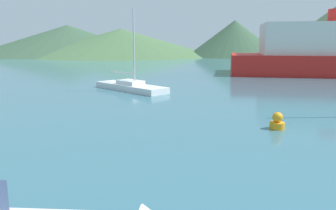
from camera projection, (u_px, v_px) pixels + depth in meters
sailboat_inner at (130, 86)px, 27.49m from camera, size 7.30×5.76×6.64m
ferry_distant at (335, 52)px, 39.95m from camera, size 25.10×10.17×7.83m
buoy_marker at (277, 122)px, 15.26m from camera, size 0.69×0.69×0.80m
hill_west at (68, 40)px, 101.26m from camera, size 55.65×55.65×9.02m
hill_central at (121, 42)px, 95.03m from camera, size 54.35×54.35×7.71m
hill_east at (234, 38)px, 88.37m from camera, size 26.03×26.03×9.67m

